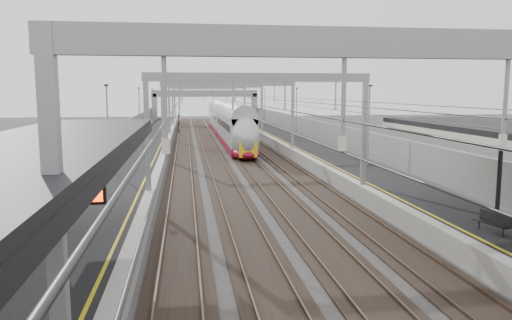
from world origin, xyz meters
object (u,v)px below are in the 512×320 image
object	(u,v)px
bench	(493,221)
signal_green	(179,118)
train	(228,125)
overbridge	(205,98)

from	to	relation	value
bench	signal_green	distance (m)	62.75
train	signal_green	bearing A→B (deg)	120.68
bench	train	bearing A→B (deg)	97.13
train	signal_green	distance (m)	13.14
train	signal_green	world-z (taller)	train
bench	signal_green	bearing A→B (deg)	101.92
overbridge	signal_green	distance (m)	27.89
train	overbridge	bearing A→B (deg)	92.23
overbridge	bench	bearing A→B (deg)	-84.99
overbridge	bench	xyz separation A→B (m)	(7.76, -88.63, -3.82)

